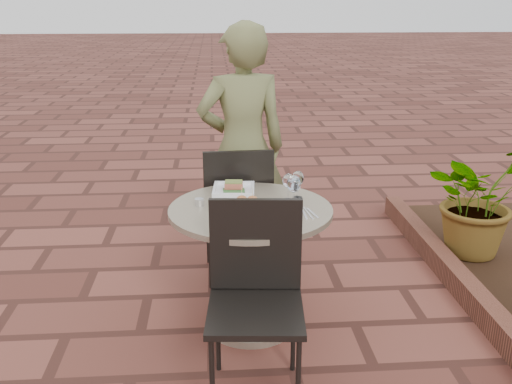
{
  "coord_description": "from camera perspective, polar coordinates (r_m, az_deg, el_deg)",
  "views": [
    {
      "loc": [
        0.04,
        -2.87,
        1.82
      ],
      "look_at": [
        0.25,
        0.05,
        0.82
      ],
      "focal_mm": 40.0,
      "sensor_mm": 36.0,
      "label": 1
    }
  ],
  "objects": [
    {
      "name": "wine_glass_mid",
      "position": [
        3.21,
        3.27,
        1.06
      ],
      "size": [
        0.07,
        0.07,
        0.16
      ],
      "color": "white",
      "rests_on": "cafe_table"
    },
    {
      "name": "plate_salmon",
      "position": [
        3.37,
        -2.24,
        0.33
      ],
      "size": [
        0.26,
        0.26,
        0.07
      ],
      "rotation": [
        0.0,
        0.0,
        -0.08
      ],
      "color": "white",
      "rests_on": "cafe_table"
    },
    {
      "name": "planter_curb",
      "position": [
        3.94,
        19.89,
        -8.65
      ],
      "size": [
        0.12,
        3.0,
        0.15
      ],
      "primitive_type": "cube",
      "color": "brown",
      "rests_on": "ground"
    },
    {
      "name": "ground",
      "position": [
        3.4,
        -4.31,
        -13.58
      ],
      "size": [
        60.0,
        60.0,
        0.0
      ],
      "primitive_type": "plane",
      "color": "brown",
      "rests_on": "ground"
    },
    {
      "name": "diner",
      "position": [
        3.9,
        -1.38,
        4.36
      ],
      "size": [
        0.67,
        0.49,
        1.69
      ],
      "primitive_type": "imported",
      "rotation": [
        0.0,
        0.0,
        3.3
      ],
      "color": "brown",
      "rests_on": "ground"
    },
    {
      "name": "wine_glass_right",
      "position": [
        3.1,
        3.81,
        0.73
      ],
      "size": [
        0.08,
        0.08,
        0.18
      ],
      "color": "white",
      "rests_on": "cafe_table"
    },
    {
      "name": "cafe_table",
      "position": [
        3.21,
        -0.54,
        -5.7
      ],
      "size": [
        0.9,
        0.9,
        0.73
      ],
      "color": "gray",
      "rests_on": "ground"
    },
    {
      "name": "plate_sliders",
      "position": [
        3.05,
        -0.89,
        -1.54
      ],
      "size": [
        0.25,
        0.25,
        0.14
      ],
      "rotation": [
        0.0,
        0.0,
        -0.13
      ],
      "color": "white",
      "rests_on": "cafe_table"
    },
    {
      "name": "chair_near",
      "position": [
        2.71,
        -0.05,
        -9.08
      ],
      "size": [
        0.47,
        0.47,
        0.93
      ],
      "rotation": [
        0.0,
        0.0,
        -0.08
      ],
      "color": "black",
      "rests_on": "ground"
    },
    {
      "name": "chair_far",
      "position": [
        3.71,
        -1.85,
        -1.15
      ],
      "size": [
        0.46,
        0.46,
        0.93
      ],
      "rotation": [
        0.0,
        0.0,
        3.19
      ],
      "color": "black",
      "rests_on": "ground"
    },
    {
      "name": "potted_plant_a",
      "position": [
        4.34,
        21.35,
        -0.57
      ],
      "size": [
        0.94,
        0.89,
        0.83
      ],
      "primitive_type": "imported",
      "rotation": [
        0.0,
        0.0,
        0.41
      ],
      "color": "#33662D",
      "rests_on": "mulch_bed"
    },
    {
      "name": "plate_tuna",
      "position": [
        2.88,
        0.58,
        -2.98
      ],
      "size": [
        0.27,
        0.27,
        0.03
      ],
      "rotation": [
        0.0,
        0.0,
        -0.03
      ],
      "color": "white",
      "rests_on": "cafe_table"
    },
    {
      "name": "wine_glass_far",
      "position": [
        3.25,
        4.2,
        1.31
      ],
      "size": [
        0.07,
        0.07,
        0.16
      ],
      "color": "white",
      "rests_on": "cafe_table"
    },
    {
      "name": "steel_ramekin",
      "position": [
        3.16,
        -5.67,
        -1.02
      ],
      "size": [
        0.06,
        0.06,
        0.04
      ],
      "primitive_type": "cylinder",
      "rotation": [
        0.0,
        0.0,
        0.07
      ],
      "color": "silver",
      "rests_on": "cafe_table"
    },
    {
      "name": "cutlery_set",
      "position": [
        3.05,
        5.26,
        -2.13
      ],
      "size": [
        0.11,
        0.19,
        0.0
      ],
      "primitive_type": null,
      "rotation": [
        0.0,
        0.0,
        0.16
      ],
      "color": "silver",
      "rests_on": "cafe_table"
    }
  ]
}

